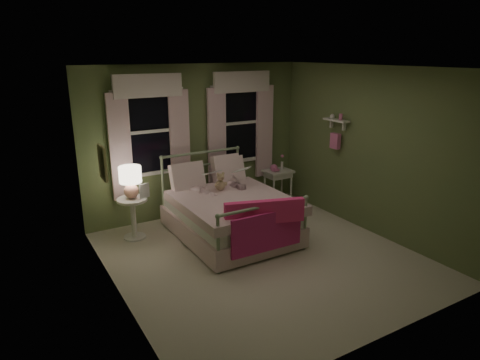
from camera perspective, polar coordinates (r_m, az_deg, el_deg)
room_shell at (r=5.68m, az=3.22°, el=1.54°), size 4.20×4.20×4.20m
bed at (r=6.69m, az=-1.43°, el=-4.39°), size 1.58×2.04×1.18m
pink_throw at (r=5.79m, az=3.43°, el=-5.37°), size 1.10×0.43×0.71m
child_left at (r=6.75m, az=-5.38°, el=0.86°), size 0.31×0.25×0.76m
child_right at (r=7.00m, az=-1.23°, el=1.27°), size 0.36×0.29×0.70m
book_left at (r=6.53m, az=-4.44°, el=0.46°), size 0.21×0.15×0.26m
book_right at (r=6.79m, az=-0.20°, el=0.80°), size 0.23×0.19×0.26m
teddy_bear at (r=6.78m, az=-2.63°, el=-0.39°), size 0.22×0.18×0.30m
nightstand_left at (r=6.77m, az=-14.07°, el=-4.25°), size 0.46×0.46×0.65m
table_lamp at (r=6.60m, az=-14.40°, el=0.09°), size 0.33×0.33×0.49m
book_nightstand at (r=6.65m, az=-13.19°, el=-2.40°), size 0.19×0.24×0.02m
nightstand_right at (r=8.07m, az=5.11°, el=0.61°), size 0.50×0.40×0.64m
pink_toy at (r=7.97m, az=4.57°, el=1.60°), size 0.14×0.18×0.14m
bud_vase at (r=8.12m, az=5.64°, el=2.44°), size 0.06×0.06×0.28m
window_left at (r=7.04m, az=-11.93°, el=6.87°), size 1.34×0.13×1.96m
window_right at (r=7.74m, az=0.14°, el=8.12°), size 1.34×0.13×1.96m
wall_shelf at (r=7.33m, az=12.65°, el=6.43°), size 0.15×0.50×0.60m
framed_picture at (r=5.43m, az=-17.85°, el=2.19°), size 0.03×0.32×0.42m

